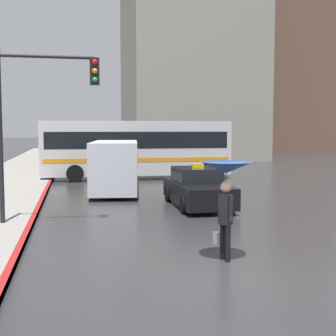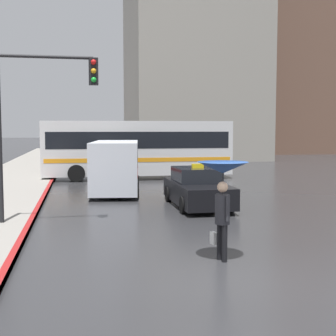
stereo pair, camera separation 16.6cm
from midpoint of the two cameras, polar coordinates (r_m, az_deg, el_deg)
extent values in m
plane|color=#2D2D30|center=(9.70, 8.14, -12.94)|extent=(300.00, 300.00, 0.00)
cube|color=maroon|center=(9.28, -20.12, -13.49)|extent=(0.16, 120.00, 0.16)
cube|color=black|center=(17.76, 3.37, -2.97)|extent=(1.80, 4.47, 0.76)
cube|color=black|center=(17.90, 3.20, -0.81)|extent=(1.58, 2.01, 0.54)
cylinder|color=black|center=(16.73, 7.42, -4.33)|extent=(0.20, 0.60, 0.60)
cylinder|color=black|center=(16.27, 1.68, -4.55)|extent=(0.20, 0.60, 0.60)
cylinder|color=black|center=(19.34, 4.79, -3.07)|extent=(0.20, 0.60, 0.60)
cylinder|color=black|center=(18.94, -0.20, -3.22)|extent=(0.20, 0.60, 0.60)
cube|color=yellow|center=(17.65, 3.39, 0.26)|extent=(0.44, 0.16, 0.16)
cube|color=silver|center=(21.58, -6.69, 0.31)|extent=(2.67, 5.70, 2.20)
cube|color=black|center=(21.56, -6.70, 1.34)|extent=(2.63, 5.26, 0.57)
cube|color=red|center=(21.61, -6.68, -0.41)|extent=(2.67, 5.48, 0.14)
cylinder|color=black|center=(20.02, -4.15, -2.75)|extent=(0.28, 0.65, 0.63)
cylinder|color=black|center=(20.11, -9.58, -2.77)|extent=(0.28, 0.65, 0.63)
cylinder|color=black|center=(23.29, -4.15, -1.68)|extent=(0.28, 0.65, 0.63)
cylinder|color=black|center=(23.37, -8.81, -1.70)|extent=(0.28, 0.65, 0.63)
cube|color=silver|center=(27.63, -4.09, 2.48)|extent=(10.94, 2.52, 3.12)
cube|color=black|center=(27.62, -4.10, 3.47)|extent=(10.39, 2.54, 0.95)
cube|color=orange|center=(27.66, -4.08, 1.16)|extent=(10.61, 2.55, 0.24)
cylinder|color=black|center=(29.60, 3.00, 0.03)|extent=(0.96, 0.28, 0.96)
cylinder|color=black|center=(27.29, 4.24, -0.38)|extent=(0.96, 0.28, 0.96)
cylinder|color=black|center=(28.71, -11.43, -0.20)|extent=(0.96, 0.28, 0.96)
cylinder|color=black|center=(26.32, -11.45, -0.65)|extent=(0.96, 0.28, 0.96)
cylinder|color=black|center=(10.56, 6.86, -9.10)|extent=(0.15, 0.15, 0.83)
cylinder|color=black|center=(10.74, 6.23, -8.86)|extent=(0.15, 0.15, 0.83)
cylinder|color=#28282D|center=(10.49, 6.58, -5.02)|extent=(0.40, 0.40, 0.66)
sphere|color=#DBAD89|center=(10.42, 6.61, -2.30)|extent=(0.24, 0.24, 0.24)
cylinder|color=#28282D|center=(10.31, 7.19, -4.92)|extent=(0.09, 0.09, 0.56)
cylinder|color=#28282D|center=(10.66, 6.00, -4.59)|extent=(0.09, 0.09, 0.56)
cone|color=navy|center=(10.38, 6.63, 0.05)|extent=(1.13, 1.13, 0.25)
cylinder|color=black|center=(10.41, 6.61, -1.87)|extent=(0.02, 0.02, 0.70)
cube|color=white|center=(10.85, 5.51, -8.48)|extent=(0.14, 0.20, 0.28)
cylinder|color=black|center=(14.60, -20.08, 3.48)|extent=(0.14, 0.14, 5.36)
cylinder|color=black|center=(14.60, -14.86, 12.99)|extent=(2.76, 0.10, 0.10)
cube|color=black|center=(14.54, -9.27, 11.53)|extent=(0.28, 0.28, 0.80)
sphere|color=red|center=(14.41, -9.26, 12.63)|extent=(0.16, 0.16, 0.16)
sphere|color=orange|center=(14.38, -9.25, 11.61)|extent=(0.16, 0.16, 0.16)
sphere|color=green|center=(14.35, -9.23, 10.58)|extent=(0.16, 0.16, 0.16)
cube|color=gray|center=(48.27, 2.43, 16.05)|extent=(12.25, 13.49, 24.70)
cube|color=brown|center=(59.98, 12.35, 14.60)|extent=(14.11, 10.18, 26.48)
camera|label=1|loc=(0.08, -90.26, -0.02)|focal=50.00mm
camera|label=2|loc=(0.08, 89.74, 0.02)|focal=50.00mm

